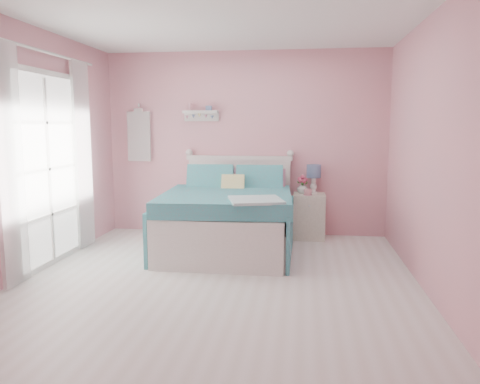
% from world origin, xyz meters
% --- Properties ---
extents(floor, '(4.50, 4.50, 0.00)m').
position_xyz_m(floor, '(0.00, 0.00, 0.00)').
color(floor, silver).
rests_on(floor, ground).
extents(room_shell, '(4.50, 4.50, 4.50)m').
position_xyz_m(room_shell, '(0.00, 0.00, 1.58)').
color(room_shell, pink).
rests_on(room_shell, floor).
extents(bed, '(1.63, 1.99, 1.13)m').
position_xyz_m(bed, '(-0.08, 1.27, 0.39)').
color(bed, silver).
rests_on(bed, floor).
extents(nightstand, '(0.43, 0.43, 0.62)m').
position_xyz_m(nightstand, '(0.93, 2.02, 0.31)').
color(nightstand, beige).
rests_on(nightstand, floor).
extents(table_lamp, '(0.20, 0.20, 0.39)m').
position_xyz_m(table_lamp, '(0.98, 2.13, 0.90)').
color(table_lamp, white).
rests_on(table_lamp, nightstand).
extents(vase, '(0.15, 0.15, 0.15)m').
position_xyz_m(vase, '(0.83, 2.06, 0.70)').
color(vase, silver).
rests_on(vase, nightstand).
extents(teacup, '(0.14, 0.14, 0.09)m').
position_xyz_m(teacup, '(0.91, 1.90, 0.67)').
color(teacup, pink).
rests_on(teacup, nightstand).
extents(roses, '(0.14, 0.11, 0.12)m').
position_xyz_m(roses, '(0.83, 2.06, 0.82)').
color(roses, '#C94468').
rests_on(roses, vase).
extents(wall_shelf, '(0.50, 0.15, 0.25)m').
position_xyz_m(wall_shelf, '(-0.63, 2.19, 1.73)').
color(wall_shelf, silver).
rests_on(wall_shelf, room_shell).
extents(hanging_dress, '(0.34, 0.03, 0.72)m').
position_xyz_m(hanging_dress, '(-1.55, 2.18, 1.40)').
color(hanging_dress, white).
rests_on(hanging_dress, room_shell).
extents(french_door, '(0.04, 1.32, 2.16)m').
position_xyz_m(french_door, '(-1.97, 0.40, 1.07)').
color(french_door, silver).
rests_on(french_door, floor).
extents(curtain_near, '(0.04, 0.40, 2.32)m').
position_xyz_m(curtain_near, '(-1.92, -0.34, 1.18)').
color(curtain_near, white).
rests_on(curtain_near, floor).
extents(curtain_far, '(0.04, 0.40, 2.32)m').
position_xyz_m(curtain_far, '(-1.92, 1.14, 1.18)').
color(curtain_far, white).
rests_on(curtain_far, floor).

